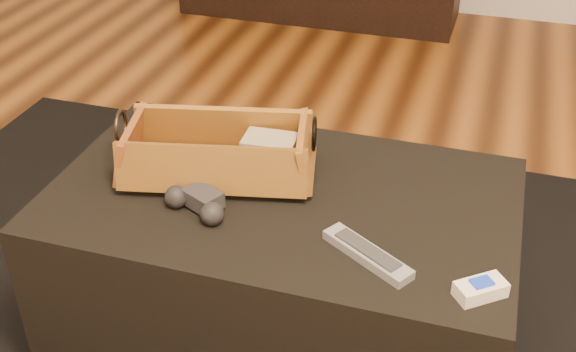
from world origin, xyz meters
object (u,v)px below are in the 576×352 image
(tv_remote, at_px, (208,167))
(cream_gadget, at_px, (481,289))
(ottoman, at_px, (282,268))
(wicker_basket, at_px, (218,154))
(game_controller, at_px, (198,202))
(silver_remote, at_px, (367,254))

(tv_remote, xyz_separation_m, cream_gadget, (0.61, -0.22, -0.01))
(tv_remote, bearing_deg, ottoman, -23.08)
(tv_remote, height_order, wicker_basket, wicker_basket)
(wicker_basket, bearing_deg, ottoman, -11.98)
(tv_remote, bearing_deg, cream_gadget, -38.41)
(cream_gadget, bearing_deg, wicker_basket, 158.10)
(ottoman, distance_m, game_controller, 0.30)
(game_controller, height_order, silver_remote, game_controller)
(wicker_basket, relative_size, cream_gadget, 4.63)
(tv_remote, xyz_separation_m, wicker_basket, (0.02, 0.02, 0.02))
(tv_remote, distance_m, cream_gadget, 0.65)
(ottoman, height_order, cream_gadget, cream_gadget)
(wicker_basket, height_order, silver_remote, wicker_basket)
(ottoman, bearing_deg, silver_remote, -36.14)
(tv_remote, distance_m, game_controller, 0.13)
(game_controller, relative_size, cream_gadget, 1.57)
(silver_remote, xyz_separation_m, cream_gadget, (0.21, -0.04, 0.00))
(silver_remote, bearing_deg, game_controller, 173.23)
(ottoman, distance_m, cream_gadget, 0.53)
(ottoman, distance_m, silver_remote, 0.35)
(ottoman, bearing_deg, game_controller, -140.75)
(ottoman, relative_size, cream_gadget, 10.04)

